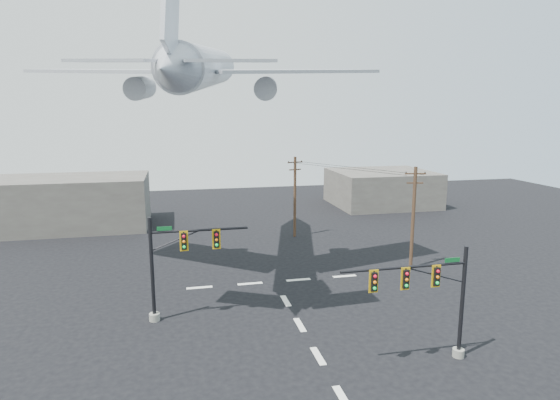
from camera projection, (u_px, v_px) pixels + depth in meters
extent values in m
plane|color=black|center=(318.00, 356.00, 26.29)|extent=(120.00, 120.00, 0.00)
cube|color=white|center=(342.00, 398.00, 22.45)|extent=(0.40, 2.00, 0.01)
cube|color=white|center=(318.00, 356.00, 26.29)|extent=(0.40, 2.00, 0.01)
cube|color=white|center=(300.00, 325.00, 30.12)|extent=(0.40, 2.00, 0.01)
cube|color=white|center=(286.00, 301.00, 33.96)|extent=(0.40, 2.00, 0.01)
cube|color=white|center=(199.00, 288.00, 36.53)|extent=(2.00, 0.40, 0.01)
cube|color=white|center=(250.00, 284.00, 37.38)|extent=(2.00, 0.40, 0.01)
cube|color=white|center=(298.00, 280.00, 38.22)|extent=(2.00, 0.40, 0.01)
cube|color=white|center=(345.00, 276.00, 39.07)|extent=(2.00, 0.40, 0.01)
cylinder|color=gray|center=(458.00, 353.00, 26.20)|extent=(0.64, 0.64, 0.46)
cylinder|color=black|center=(462.00, 303.00, 25.64)|extent=(0.22, 0.22, 6.43)
cylinder|color=black|center=(405.00, 267.00, 24.46)|extent=(7.11, 0.15, 0.15)
cylinder|color=black|center=(435.00, 275.00, 24.94)|extent=(3.72, 0.07, 0.07)
cube|color=black|center=(436.00, 276.00, 24.81)|extent=(0.31, 0.28, 1.01)
cube|color=#D49E0C|center=(436.00, 276.00, 24.83)|extent=(0.51, 0.04, 1.24)
sphere|color=red|center=(438.00, 271.00, 24.61)|extent=(0.18, 0.18, 0.18)
sphere|color=orange|center=(438.00, 277.00, 24.67)|extent=(0.18, 0.18, 0.18)
sphere|color=#0CC340|center=(437.00, 283.00, 24.72)|extent=(0.18, 0.18, 0.18)
cube|color=black|center=(405.00, 279.00, 24.44)|extent=(0.31, 0.28, 1.01)
cube|color=#D49E0C|center=(405.00, 279.00, 24.46)|extent=(0.51, 0.04, 1.24)
sphere|color=red|center=(407.00, 274.00, 24.23)|extent=(0.18, 0.18, 0.18)
sphere|color=orange|center=(407.00, 280.00, 24.29)|extent=(0.18, 0.18, 0.18)
sphere|color=#0CC340|center=(406.00, 286.00, 24.35)|extent=(0.18, 0.18, 0.18)
cube|color=black|center=(374.00, 281.00, 24.06)|extent=(0.31, 0.28, 1.01)
cube|color=#D49E0C|center=(374.00, 281.00, 24.08)|extent=(0.51, 0.04, 1.24)
sphere|color=red|center=(375.00, 276.00, 23.85)|extent=(0.18, 0.18, 0.18)
sphere|color=orange|center=(375.00, 282.00, 23.91)|extent=(0.18, 0.18, 0.18)
sphere|color=#0CC340|center=(375.00, 288.00, 23.97)|extent=(0.18, 0.18, 0.18)
cube|color=#0C5522|center=(452.00, 260.00, 24.95)|extent=(0.87, 0.04, 0.24)
cylinder|color=gray|center=(155.00, 317.00, 30.74)|extent=(0.70, 0.70, 0.50)
cylinder|color=black|center=(152.00, 270.00, 30.14)|extent=(0.24, 0.24, 6.95)
cylinder|color=black|center=(200.00, 230.00, 30.34)|extent=(6.25, 0.16, 0.16)
cylinder|color=black|center=(176.00, 240.00, 30.12)|extent=(3.34, 0.08, 0.08)
cube|color=black|center=(184.00, 241.00, 30.10)|extent=(0.34, 0.30, 1.09)
cube|color=#D49E0C|center=(184.00, 241.00, 30.12)|extent=(0.55, 0.04, 1.34)
sphere|color=red|center=(184.00, 236.00, 29.87)|extent=(0.20, 0.20, 0.20)
sphere|color=orange|center=(184.00, 242.00, 29.93)|extent=(0.20, 0.20, 0.20)
sphere|color=#0CC340|center=(184.00, 247.00, 30.00)|extent=(0.20, 0.20, 0.20)
cube|color=black|center=(216.00, 239.00, 30.54)|extent=(0.34, 0.30, 1.09)
cube|color=#D49E0C|center=(216.00, 239.00, 30.56)|extent=(0.55, 0.04, 1.34)
sphere|color=red|center=(216.00, 235.00, 30.31)|extent=(0.20, 0.20, 0.20)
sphere|color=orange|center=(217.00, 240.00, 30.38)|extent=(0.20, 0.20, 0.20)
sphere|color=#0CC340|center=(217.00, 245.00, 30.44)|extent=(0.20, 0.20, 0.20)
cube|color=#0C5522|center=(164.00, 229.00, 29.77)|extent=(0.94, 0.04, 0.26)
cylinder|color=#4C2F20|center=(413.00, 218.00, 40.36)|extent=(0.30, 0.30, 8.96)
cube|color=#4C2F20|center=(415.00, 174.00, 39.64)|extent=(1.77, 0.52, 0.12)
cube|color=#4C2F20|center=(415.00, 183.00, 39.79)|extent=(1.38, 0.43, 0.12)
cylinder|color=black|center=(406.00, 173.00, 39.63)|extent=(0.10, 0.10, 0.12)
cylinder|color=black|center=(416.00, 173.00, 39.62)|extent=(0.10, 0.10, 0.12)
cylinder|color=black|center=(425.00, 173.00, 39.61)|extent=(0.10, 0.10, 0.12)
cylinder|color=#4C2F20|center=(295.00, 197.00, 50.76)|extent=(0.30, 0.30, 8.81)
cube|color=#4C2F20|center=(295.00, 162.00, 50.06)|extent=(1.76, 0.55, 0.12)
cube|color=#4C2F20|center=(295.00, 170.00, 50.20)|extent=(1.37, 0.45, 0.12)
cylinder|color=black|center=(289.00, 162.00, 49.69)|extent=(0.10, 0.10, 0.12)
cylinder|color=black|center=(295.00, 161.00, 50.04)|extent=(0.10, 0.10, 0.12)
cylinder|color=black|center=(302.00, 161.00, 50.39)|extent=(0.10, 0.10, 0.12)
cylinder|color=black|center=(340.00, 168.00, 44.69)|extent=(7.39, 12.48, 0.03)
cylinder|color=black|center=(356.00, 168.00, 45.03)|extent=(7.40, 12.48, 0.03)
cylinder|color=#ABB0B7|center=(203.00, 67.00, 37.72)|extent=(7.44, 20.83, 5.17)
cone|color=#ABB0B7|center=(221.00, 67.00, 49.69)|extent=(4.16, 5.39, 3.65)
cone|color=#ABB0B7|center=(170.00, 68.00, 25.75)|extent=(3.84, 5.29, 3.33)
cube|color=#ABB0B7|center=(108.00, 71.00, 36.38)|extent=(13.25, 11.55, 0.69)
cube|color=#ABB0B7|center=(293.00, 71.00, 36.51)|extent=(13.84, 7.40, 0.69)
cylinder|color=#ABB0B7|center=(140.00, 88.00, 37.58)|extent=(2.48, 3.70, 2.12)
cylinder|color=#ABB0B7|center=(266.00, 88.00, 37.67)|extent=(2.48, 3.70, 2.12)
cube|color=#ABB0B7|center=(170.00, 11.00, 26.00)|extent=(1.23, 4.69, 5.85)
cube|color=#ABB0B7|center=(113.00, 61.00, 26.16)|extent=(5.52, 4.28, 0.39)
cube|color=#ABB0B7|center=(229.00, 61.00, 26.21)|extent=(5.17, 2.50, 0.39)
cube|color=#635F57|center=(69.00, 203.00, 55.07)|extent=(18.00, 10.00, 6.00)
cube|color=#635F57|center=(382.00, 188.00, 68.87)|extent=(14.00, 12.00, 5.00)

